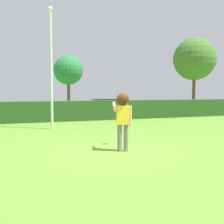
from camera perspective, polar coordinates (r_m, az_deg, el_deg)
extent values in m
plane|color=#629530|center=(8.31, 0.15, -8.50)|extent=(60.00, 60.00, 0.00)
cylinder|color=slate|center=(8.35, 1.62, -5.50)|extent=(0.14, 0.14, 0.84)
cylinder|color=slate|center=(8.37, 2.99, -5.48)|extent=(0.14, 0.14, 0.84)
cube|color=yellow|center=(8.27, 2.32, -0.64)|extent=(0.42, 0.31, 0.58)
cylinder|color=tan|center=(8.51, 0.53, 1.13)|extent=(0.25, 0.62, 0.30)
cylinder|color=tan|center=(8.30, 3.93, -0.76)|extent=(0.09, 0.09, 0.62)
sphere|color=tan|center=(8.24, 2.33, 2.55)|extent=(0.22, 0.22, 0.22)
sphere|color=#492811|center=(8.24, 2.33, 2.76)|extent=(0.38, 0.38, 0.38)
cylinder|color=#268CE5|center=(9.18, 2.77, 1.66)|extent=(0.23, 0.23, 0.08)
cylinder|color=silver|center=(13.54, -12.77, 8.50)|extent=(0.12, 0.12, 5.70)
sphere|color=#F2EFCC|center=(14.07, -12.99, 20.58)|extent=(0.24, 0.24, 0.24)
cube|color=#284F1E|center=(17.11, -10.30, 0.20)|extent=(25.18, 0.90, 1.26)
cube|color=#B21E1E|center=(22.28, -1.23, 1.09)|extent=(4.37, 2.17, 0.55)
cube|color=#2D333D|center=(22.26, -1.24, 2.31)|extent=(2.36, 1.80, 0.40)
cylinder|color=black|center=(23.46, 1.86, 0.58)|extent=(0.61, 0.17, 0.60)
cylinder|color=black|center=(21.83, 3.00, 0.29)|extent=(0.61, 0.17, 0.60)
cylinder|color=black|center=(22.89, -5.27, 0.47)|extent=(0.61, 0.17, 0.60)
cylinder|color=black|center=(21.21, -4.65, 0.16)|extent=(0.61, 0.17, 0.60)
cylinder|color=brown|center=(28.65, 16.97, 4.33)|extent=(0.32, 0.32, 3.85)
sphere|color=#45762E|center=(28.84, 17.12, 10.70)|extent=(4.26, 4.26, 4.26)
cylinder|color=brown|center=(26.32, -9.19, 3.62)|extent=(0.28, 0.28, 3.06)
sphere|color=#2A8141|center=(26.40, -9.26, 8.78)|extent=(2.83, 2.83, 2.83)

